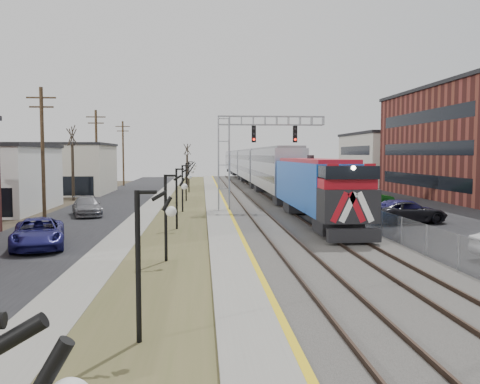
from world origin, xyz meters
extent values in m
plane|color=#473D2D|center=(0.00, 0.00, 0.00)|extent=(160.00, 160.00, 0.00)
cube|color=black|center=(-11.50, 35.00, 0.02)|extent=(7.00, 120.00, 0.04)
cube|color=gray|center=(-7.00, 35.00, 0.04)|extent=(2.00, 120.00, 0.08)
cube|color=#4D4E29|center=(-4.00, 35.00, 0.03)|extent=(4.00, 120.00, 0.06)
cube|color=gray|center=(-1.00, 35.00, 0.12)|extent=(2.00, 120.00, 0.24)
cube|color=#595651|center=(4.00, 35.00, 0.10)|extent=(8.00, 120.00, 0.20)
cube|color=black|center=(16.00, 35.00, 0.02)|extent=(16.00, 120.00, 0.04)
cube|color=gold|center=(-0.12, 35.00, 0.24)|extent=(0.24, 120.00, 0.01)
cube|color=#2D2119|center=(1.25, 35.00, 0.28)|extent=(0.08, 120.00, 0.15)
cube|color=#2D2119|center=(2.75, 35.00, 0.28)|extent=(0.08, 120.00, 0.15)
cube|color=#2D2119|center=(4.75, 35.00, 0.28)|extent=(0.08, 120.00, 0.15)
cube|color=#2D2119|center=(6.25, 35.00, 0.28)|extent=(0.08, 120.00, 0.15)
cube|color=#164EB6|center=(5.50, 19.34, 2.47)|extent=(3.00, 17.00, 4.25)
cube|color=black|center=(5.50, 10.64, 0.70)|extent=(2.80, 0.50, 0.70)
cube|color=#A0A4AB|center=(5.50, 39.64, 3.01)|extent=(3.00, 22.00, 5.33)
cube|color=#A0A4AB|center=(5.50, 62.44, 3.01)|extent=(3.00, 22.00, 5.33)
cube|color=#A0A4AB|center=(5.50, 85.24, 3.01)|extent=(3.00, 22.00, 5.33)
cube|color=#A0A4AB|center=(5.50, 108.04, 3.01)|extent=(3.00, 22.00, 5.33)
cube|color=gray|center=(-0.50, 28.00, 4.00)|extent=(1.00, 1.00, 8.00)
cube|color=gray|center=(3.50, 28.00, 7.75)|extent=(9.00, 0.80, 0.80)
cube|color=black|center=(2.00, 27.55, 6.60)|extent=(0.35, 0.25, 1.40)
cube|color=black|center=(5.50, 27.55, 6.60)|extent=(0.35, 0.25, 1.40)
cylinder|color=black|center=(-4.00, -2.00, 2.00)|extent=(0.14, 0.14, 4.00)
cylinder|color=black|center=(-4.00, 8.00, 2.00)|extent=(0.14, 0.14, 4.00)
cylinder|color=black|center=(-4.00, 18.00, 2.00)|extent=(0.14, 0.14, 4.00)
cylinder|color=black|center=(-4.00, 28.00, 2.00)|extent=(0.14, 0.14, 4.00)
cylinder|color=black|center=(-4.00, 38.00, 2.00)|extent=(0.14, 0.14, 4.00)
cylinder|color=black|center=(-4.00, 50.00, 2.00)|extent=(0.14, 0.14, 4.00)
cylinder|color=#4C3823|center=(-14.50, 25.00, 5.00)|extent=(0.28, 0.28, 10.00)
cylinder|color=#4C3823|center=(-14.50, 45.00, 5.00)|extent=(0.28, 0.28, 10.00)
cylinder|color=#4C3823|center=(-14.50, 65.00, 5.00)|extent=(0.28, 0.28, 10.00)
cube|color=gray|center=(8.20, 35.00, 0.80)|extent=(0.04, 120.00, 1.60)
cube|color=#BDB4A5|center=(-21.00, 50.00, 3.00)|extent=(14.00, 12.00, 6.00)
cube|color=#BDB4A5|center=(30.00, 65.00, 4.00)|extent=(16.00, 18.00, 8.00)
cylinder|color=#382D23|center=(-16.00, 40.00, 2.97)|extent=(0.30, 0.30, 5.95)
cylinder|color=#382D23|center=(-4.50, 60.00, 2.45)|extent=(0.30, 0.30, 4.90)
imported|color=black|center=(12.17, 19.76, 0.77)|extent=(5.88, 3.39, 1.54)
imported|color=navy|center=(12.18, 20.31, 0.81)|extent=(5.99, 3.84, 1.62)
imported|color=gray|center=(11.29, 26.78, 0.66)|extent=(4.16, 2.85, 1.32)
imported|color=#0D410F|center=(13.90, 32.62, 0.71)|extent=(4.42, 1.92, 1.41)
imported|color=navy|center=(-10.89, 11.97, 0.76)|extent=(3.82, 5.94, 1.52)
imported|color=slate|center=(-11.49, 25.92, 0.73)|extent=(3.47, 5.42, 1.46)
imported|color=#0B3A15|center=(13.40, 45.24, 0.73)|extent=(5.43, 3.62, 1.46)
camera|label=1|loc=(-2.36, -14.95, 4.90)|focal=38.00mm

